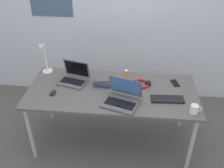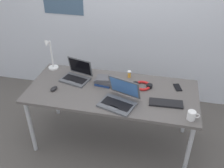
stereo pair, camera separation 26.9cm
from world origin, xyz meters
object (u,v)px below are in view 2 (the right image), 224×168
Objects in this scene: pill_bottle at (129,74)px; book_stack at (104,81)px; cell_phone at (178,87)px; coffee_mug at (192,115)px; computer_mouse at (54,89)px; laptop_by_keyboard at (119,99)px; desk_lamp at (50,55)px; external_keyboard at (166,103)px; laptop_front_right at (77,76)px; headphones at (142,85)px.

pill_bottle is 0.32m from book_stack.
cell_phone is 1.20× the size of coffee_mug.
pill_bottle reaches higher than computer_mouse.
laptop_by_keyboard is 0.69m from coffee_mug.
desk_lamp is 5.07× the size of pill_bottle.
pill_bottle is at bearing 138.17° from coffee_mug.
desk_lamp is 1.21× the size of external_keyboard.
coffee_mug is at bearing -41.03° from external_keyboard.
laptop_front_right is 1.04m from external_keyboard.
laptop_by_keyboard reaches higher than book_stack.
desk_lamp is at bearing 158.44° from laptop_front_right.
computer_mouse is 0.95m from headphones.
cell_phone is at bearing 29.46° from computer_mouse.
desk_lamp is 0.42m from laptop_front_right.
desk_lamp is at bearing 152.42° from laptop_by_keyboard.
coffee_mug is at bearing -19.05° from laptop_front_right.
external_keyboard is (1.37, -0.39, -0.19)m from desk_lamp.
external_keyboard is 0.61m from pill_bottle.
book_stack is at bearing 170.66° from cell_phone.
cell_phone is (1.48, -0.08, -0.19)m from desk_lamp.
external_keyboard is 1.57× the size of book_stack.
laptop_by_keyboard is at bearing -31.16° from laptop_front_right.
desk_lamp is 1.91× the size of book_stack.
laptop_front_right is 1.12m from cell_phone.
computer_mouse is at bearing -155.51° from book_stack.
book_stack is at bearing 156.78° from coffee_mug.
cell_phone is 0.65× the size of book_stack.
laptop_front_right reaches higher than computer_mouse.
computer_mouse is at bearing 177.17° from external_keyboard.
laptop_by_keyboard is 1.96× the size of book_stack.
book_stack is (-0.23, 0.30, -0.01)m from laptop_by_keyboard.
laptop_front_right is at bearing -21.56° from desk_lamp.
laptop_by_keyboard is at bearing 172.27° from coffee_mug.
laptop_front_right reaches higher than external_keyboard.
external_keyboard is 1.18m from computer_mouse.
external_keyboard is 0.72m from book_stack.
desk_lamp reaches higher than laptop_by_keyboard.
external_keyboard is at bearing -17.34° from book_stack.
headphones is at bearing 138.81° from coffee_mug.
laptop_front_right is at bearing 72.61° from computer_mouse.
external_keyboard is 4.18× the size of pill_bottle.
book_stack reaches higher than computer_mouse.
pill_bottle is (0.74, 0.43, 0.02)m from computer_mouse.
laptop_by_keyboard reaches higher than coffee_mug.
headphones is 2.71× the size of pill_bottle.
cell_phone is 1.72× the size of pill_bottle.
laptop_by_keyboard is 3.65× the size of coffee_mug.
laptop_front_right is 0.75m from headphones.
headphones is (-0.26, 0.25, 0.01)m from external_keyboard.
laptop_by_keyboard reaches higher than headphones.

